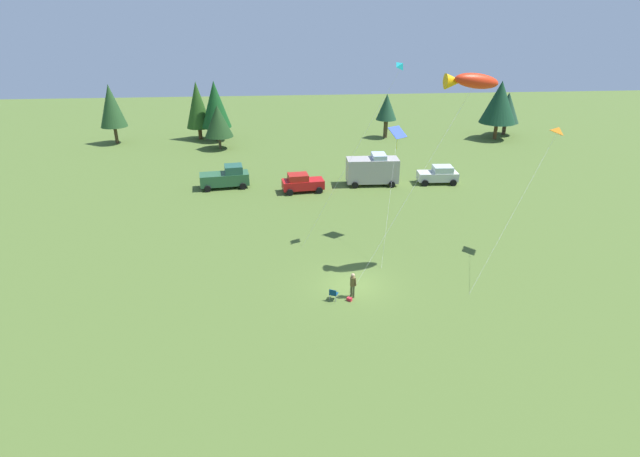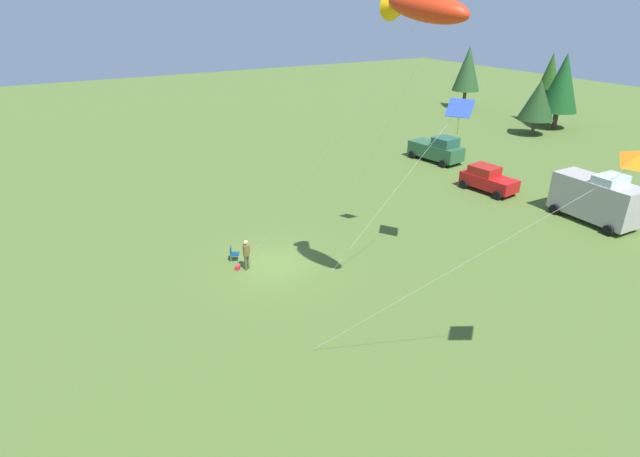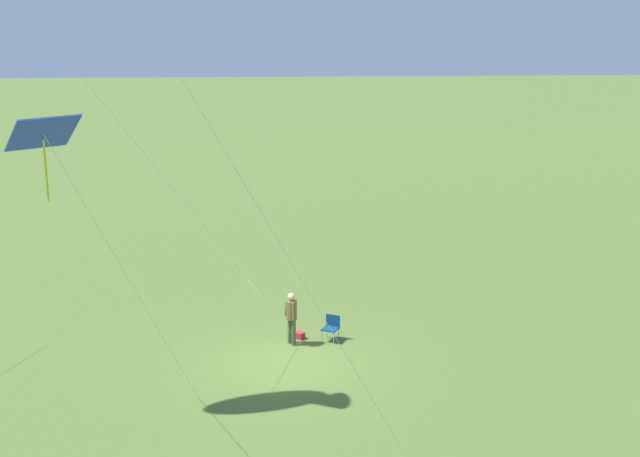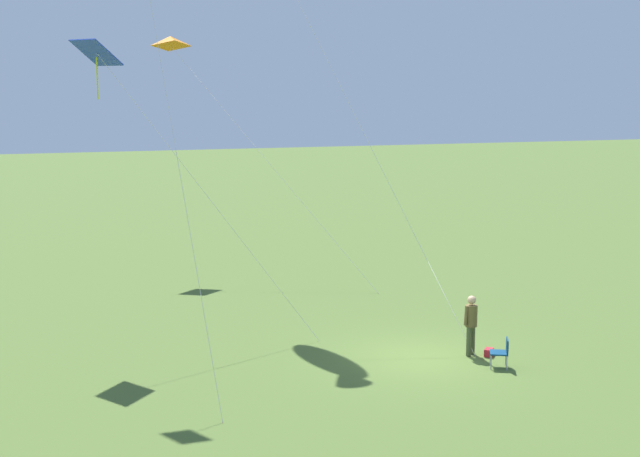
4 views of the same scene
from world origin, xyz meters
The scene contains 9 objects.
ground_plane centered at (0.00, 0.00, 0.00)m, with size 160.00×160.00×0.00m, color #4D652A.
person_kite_flyer centered at (-0.26, -1.45, 1.02)m, with size 0.48×0.52×1.74m.
folding_chair centered at (-1.55, -1.74, 0.49)m, with size 0.64×0.64×0.82m.
backpack_on_grass centered at (-0.51, -1.91, 0.11)m, with size 0.32×0.22×0.22m, color red.
truck_green_flatbed centered at (-10.27, 21.16, 1.10)m, with size 5.22×2.95×2.34m.
car_red_sedan centered at (-2.45, 19.16, 0.95)m, with size 4.38×2.61×1.89m.
van_motorhome_grey centered at (5.13, 20.77, 1.64)m, with size 5.46×2.73×3.34m.
kite_large_fish centered at (7.62, 2.57, 13.08)m, with size 10.31×5.06×13.79m.
kite_diamond_blue centered at (4.44, 8.16, 8.37)m, with size 2.86×6.82×8.90m.
Camera 2 is at (22.23, -9.96, 13.31)m, focal length 28.00 mm.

